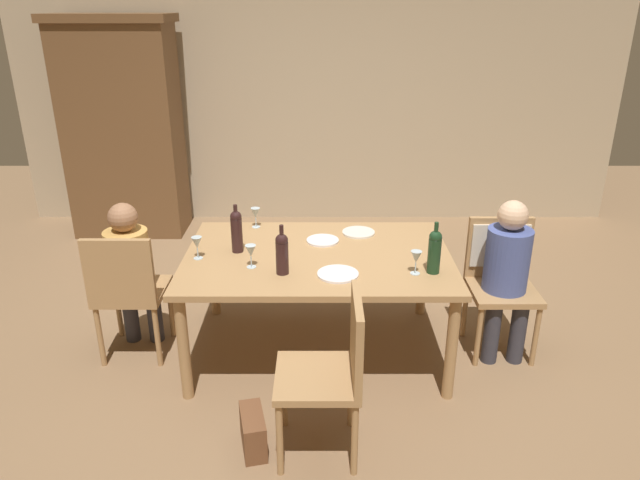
% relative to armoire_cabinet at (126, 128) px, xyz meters
% --- Properties ---
extents(ground_plane, '(10.00, 10.00, 0.00)m').
position_rel_armoire_cabinet_xyz_m(ground_plane, '(1.97, -2.35, -1.10)').
color(ground_plane, '#846647').
extents(rear_room_partition, '(6.40, 0.12, 2.70)m').
position_rel_armoire_cabinet_xyz_m(rear_room_partition, '(1.97, 0.45, 0.25)').
color(rear_room_partition, tan).
rests_on(rear_room_partition, ground_plane).
extents(armoire_cabinet, '(1.18, 0.62, 2.18)m').
position_rel_armoire_cabinet_xyz_m(armoire_cabinet, '(0.00, 0.00, 0.00)').
color(armoire_cabinet, brown).
rests_on(armoire_cabinet, ground_plane).
extents(dining_table, '(1.75, 1.20, 0.74)m').
position_rel_armoire_cabinet_xyz_m(dining_table, '(1.97, -2.35, -0.43)').
color(dining_table, '#A87F51').
rests_on(dining_table, ground_plane).
extents(chair_left_end, '(0.44, 0.44, 0.92)m').
position_rel_armoire_cabinet_xyz_m(chair_left_end, '(0.72, -2.44, -0.56)').
color(chair_left_end, '#A87F51').
rests_on(chair_left_end, ground_plane).
extents(chair_right_end, '(0.44, 0.46, 0.92)m').
position_rel_armoire_cabinet_xyz_m(chair_right_end, '(3.23, -2.23, -0.50)').
color(chair_right_end, '#A87F51').
rests_on(chair_right_end, ground_plane).
extents(chair_near, '(0.44, 0.44, 0.92)m').
position_rel_armoire_cabinet_xyz_m(chair_near, '(2.06, -3.33, -0.56)').
color(chair_near, '#A87F51').
rests_on(chair_near, ground_plane).
extents(person_woman_host, '(0.28, 0.33, 1.09)m').
position_rel_armoire_cabinet_xyz_m(person_woman_host, '(0.72, -2.32, -0.46)').
color(person_woman_host, '#33333D').
rests_on(person_woman_host, ground_plane).
extents(person_man_bearded, '(0.29, 0.34, 1.10)m').
position_rel_armoire_cabinet_xyz_m(person_man_bearded, '(3.23, -2.37, -0.46)').
color(person_man_bearded, '#33333D').
rests_on(person_man_bearded, ground_plane).
extents(wine_bottle_tall_green, '(0.08, 0.08, 0.33)m').
position_rel_armoire_cabinet_xyz_m(wine_bottle_tall_green, '(2.68, -2.63, -0.22)').
color(wine_bottle_tall_green, '#19381E').
rests_on(wine_bottle_tall_green, dining_table).
extents(wine_bottle_dark_red, '(0.08, 0.08, 0.33)m').
position_rel_armoire_cabinet_xyz_m(wine_bottle_dark_red, '(1.44, -2.30, -0.21)').
color(wine_bottle_dark_red, black).
rests_on(wine_bottle_dark_red, dining_table).
extents(wine_bottle_short_olive, '(0.08, 0.08, 0.31)m').
position_rel_armoire_cabinet_xyz_m(wine_bottle_short_olive, '(1.76, -2.64, -0.22)').
color(wine_bottle_short_olive, black).
rests_on(wine_bottle_short_olive, dining_table).
extents(wine_glass_near_left, '(0.07, 0.07, 0.15)m').
position_rel_armoire_cabinet_xyz_m(wine_glass_near_left, '(1.56, -2.56, -0.26)').
color(wine_glass_near_left, silver).
rests_on(wine_glass_near_left, dining_table).
extents(wine_glass_centre, '(0.07, 0.07, 0.15)m').
position_rel_armoire_cabinet_xyz_m(wine_glass_centre, '(2.57, -2.65, -0.26)').
color(wine_glass_centre, silver).
rests_on(wine_glass_centre, dining_table).
extents(wine_glass_near_right, '(0.07, 0.07, 0.15)m').
position_rel_armoire_cabinet_xyz_m(wine_glass_near_right, '(1.52, -1.85, -0.26)').
color(wine_glass_near_right, silver).
rests_on(wine_glass_near_right, dining_table).
extents(wine_glass_far, '(0.07, 0.07, 0.15)m').
position_rel_armoire_cabinet_xyz_m(wine_glass_far, '(1.20, -2.42, -0.26)').
color(wine_glass_far, silver).
rests_on(wine_glass_far, dining_table).
extents(dinner_plate_host, '(0.22, 0.22, 0.01)m').
position_rel_armoire_cabinet_xyz_m(dinner_plate_host, '(2.01, -2.13, -0.35)').
color(dinner_plate_host, white).
rests_on(dinner_plate_host, dining_table).
extents(dinner_plate_guest_left, '(0.25, 0.25, 0.01)m').
position_rel_armoire_cabinet_xyz_m(dinner_plate_guest_left, '(2.10, -2.67, -0.35)').
color(dinner_plate_guest_left, white).
rests_on(dinner_plate_guest_left, dining_table).
extents(dinner_plate_guest_right, '(0.23, 0.23, 0.01)m').
position_rel_armoire_cabinet_xyz_m(dinner_plate_guest_right, '(2.27, -1.98, -0.35)').
color(dinner_plate_guest_right, silver).
rests_on(dinner_plate_guest_right, dining_table).
extents(handbag, '(0.18, 0.30, 0.22)m').
position_rel_armoire_cabinet_xyz_m(handbag, '(1.62, -3.33, -0.99)').
color(handbag, brown).
rests_on(handbag, ground_plane).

